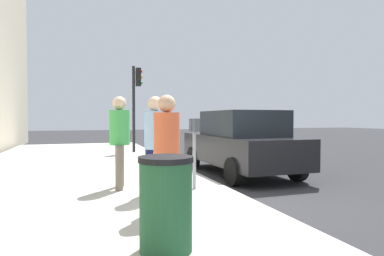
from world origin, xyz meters
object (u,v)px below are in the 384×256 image
(traffic_signal, at_px, (136,94))
(trash_bin, at_px, (166,203))
(parking_officer, at_px, (120,133))
(pedestrian_at_meter, at_px, (155,137))
(pedestrian_bystander, at_px, (167,144))
(parking_meter, at_px, (194,138))
(parked_sedan_near, at_px, (240,142))

(traffic_signal, xyz_separation_m, trash_bin, (-10.44, 1.29, -1.92))
(parking_officer, xyz_separation_m, trash_bin, (-3.34, -0.13, -0.60))
(pedestrian_at_meter, bearing_deg, trash_bin, -121.45)
(trash_bin, bearing_deg, pedestrian_bystander, -14.38)
(parking_meter, xyz_separation_m, pedestrian_at_meter, (-0.32, 0.86, 0.06))
(pedestrian_at_meter, distance_m, parked_sedan_near, 3.80)
(parking_meter, relative_size, pedestrian_bystander, 0.80)
(parking_officer, relative_size, parked_sedan_near, 0.42)
(traffic_signal, bearing_deg, parking_officer, 168.70)
(traffic_signal, distance_m, trash_bin, 10.70)
(pedestrian_at_meter, height_order, pedestrian_bystander, pedestrian_at_meter)
(parking_meter, distance_m, pedestrian_bystander, 1.71)
(trash_bin, bearing_deg, parked_sedan_near, -34.38)
(parking_meter, height_order, parked_sedan_near, parked_sedan_near)
(parking_meter, height_order, pedestrian_bystander, pedestrian_bystander)
(pedestrian_at_meter, relative_size, trash_bin, 1.79)
(parking_meter, height_order, traffic_signal, traffic_signal)
(pedestrian_bystander, distance_m, parking_officer, 2.06)
(pedestrian_at_meter, bearing_deg, parked_sedan_near, 17.47)
(parking_officer, height_order, parked_sedan_near, parking_officer)
(parked_sedan_near, distance_m, traffic_signal, 6.17)
(pedestrian_at_meter, distance_m, trash_bin, 2.56)
(parked_sedan_near, bearing_deg, pedestrian_at_meter, 129.49)
(parked_sedan_near, height_order, traffic_signal, traffic_signal)
(parking_meter, relative_size, traffic_signal, 0.39)
(parking_officer, relative_size, traffic_signal, 0.52)
(pedestrian_bystander, bearing_deg, parked_sedan_near, -20.46)
(parking_meter, distance_m, pedestrian_at_meter, 0.92)
(parked_sedan_near, bearing_deg, trash_bin, 145.62)
(parking_officer, distance_m, parked_sedan_near, 3.81)
(parking_officer, distance_m, traffic_signal, 7.36)
(pedestrian_at_meter, height_order, traffic_signal, traffic_signal)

